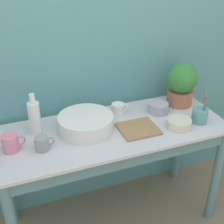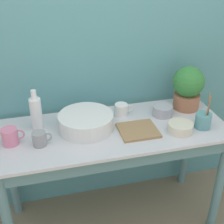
{
  "view_description": "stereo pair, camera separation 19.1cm",
  "coord_description": "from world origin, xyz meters",
  "views": [
    {
      "loc": [
        -0.6,
        -1.27,
        1.84
      ],
      "look_at": [
        0.0,
        0.3,
        0.91
      ],
      "focal_mm": 50.0,
      "sensor_mm": 36.0,
      "label": 1
    },
    {
      "loc": [
        -0.42,
        -1.32,
        1.84
      ],
      "look_at": [
        0.0,
        0.3,
        0.91
      ],
      "focal_mm": 50.0,
      "sensor_mm": 36.0,
      "label": 2
    }
  ],
  "objects": [
    {
      "name": "counter_table",
      "position": [
        0.0,
        0.27,
        0.64
      ],
      "size": [
        1.47,
        0.6,
        0.79
      ],
      "color": "slate",
      "rests_on": "ground_plane"
    },
    {
      "name": "bowl_small_steel",
      "position": [
        0.38,
        0.38,
        0.83
      ],
      "size": [
        0.14,
        0.14,
        0.07
      ],
      "color": "#A8A8B2",
      "rests_on": "counter_table"
    },
    {
      "name": "bowl_wash_large",
      "position": [
        -0.16,
        0.34,
        0.84
      ],
      "size": [
        0.35,
        0.35,
        0.1
      ],
      "color": "silver",
      "rests_on": "counter_table"
    },
    {
      "name": "mug_grey",
      "position": [
        -0.45,
        0.23,
        0.84
      ],
      "size": [
        0.12,
        0.08,
        0.08
      ],
      "color": "gray",
      "rests_on": "counter_table"
    },
    {
      "name": "potted_plant",
      "position": [
        0.58,
        0.44,
        0.95
      ],
      "size": [
        0.21,
        0.21,
        0.31
      ],
      "color": "#A36647",
      "rests_on": "counter_table"
    },
    {
      "name": "wall_back",
      "position": [
        0.0,
        0.65,
        1.2
      ],
      "size": [
        6.0,
        0.05,
        2.4
      ],
      "color": "teal",
      "rests_on": "ground_plane"
    },
    {
      "name": "utensil_cup",
      "position": [
        0.56,
        0.17,
        0.84
      ],
      "size": [
        0.1,
        0.1,
        0.24
      ],
      "color": "#569399",
      "rests_on": "counter_table"
    },
    {
      "name": "mug_white",
      "position": [
        0.11,
        0.45,
        0.83
      ],
      "size": [
        0.12,
        0.09,
        0.08
      ],
      "color": "white",
      "rests_on": "counter_table"
    },
    {
      "name": "mug_pink",
      "position": [
        -0.61,
        0.28,
        0.84
      ],
      "size": [
        0.13,
        0.1,
        0.1
      ],
      "color": "pink",
      "rests_on": "counter_table"
    },
    {
      "name": "bottle_tall",
      "position": [
        -0.45,
        0.43,
        0.9
      ],
      "size": [
        0.07,
        0.07,
        0.26
      ],
      "color": "white",
      "rests_on": "counter_table"
    },
    {
      "name": "bowl_small_cream",
      "position": [
        0.4,
        0.16,
        0.82
      ],
      "size": [
        0.16,
        0.16,
        0.06
      ],
      "color": "beige",
      "rests_on": "counter_table"
    },
    {
      "name": "tray_board",
      "position": [
        0.15,
        0.23,
        0.8
      ],
      "size": [
        0.24,
        0.21,
        0.02
      ],
      "color": "#99754C",
      "rests_on": "counter_table"
    }
  ]
}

